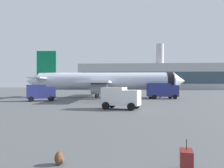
# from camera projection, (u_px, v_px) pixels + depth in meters

# --- Properties ---
(airplane_at_gate) EXTENTS (35.67, 32.11, 10.50)m
(airplane_at_gate) POSITION_uv_depth(u_px,v_px,m) (105.00, 81.00, 48.23)
(airplane_at_gate) COLOR silver
(airplane_at_gate) RESTS_ON ground
(service_truck) EXTENTS (5.28, 4.15, 2.90)m
(service_truck) POSITION_uv_depth(u_px,v_px,m) (41.00, 92.00, 38.17)
(service_truck) COLOR navy
(service_truck) RESTS_ON ground
(fuel_truck) EXTENTS (6.32, 3.54, 3.20)m
(fuel_truck) POSITION_uv_depth(u_px,v_px,m) (162.00, 90.00, 43.74)
(fuel_truck) COLOR navy
(fuel_truck) RESTS_ON ground
(cargo_van) EXTENTS (4.80, 3.40, 2.60)m
(cargo_van) POSITION_uv_depth(u_px,v_px,m) (121.00, 97.00, 25.56)
(cargo_van) COLOR white
(cargo_van) RESTS_ON ground
(safety_cone_near) EXTENTS (0.44, 0.44, 0.66)m
(safety_cone_near) POSITION_uv_depth(u_px,v_px,m) (103.00, 106.00, 25.98)
(safety_cone_near) COLOR #F2590C
(safety_cone_near) RESTS_ON ground
(safety_cone_mid) EXTENTS (0.44, 0.44, 0.71)m
(safety_cone_mid) POSITION_uv_depth(u_px,v_px,m) (150.00, 96.00, 47.39)
(safety_cone_mid) COLOR #F2590C
(safety_cone_mid) RESTS_ON ground
(rolling_suitcase) EXTENTS (0.51, 0.70, 1.10)m
(rolling_suitcase) POSITION_uv_depth(u_px,v_px,m) (186.00, 160.00, 7.23)
(rolling_suitcase) COLOR maroon
(rolling_suitcase) RESTS_ON ground
(traveller_backpack) EXTENTS (0.36, 0.40, 0.48)m
(traveller_backpack) POSITION_uv_depth(u_px,v_px,m) (59.00, 158.00, 7.89)
(traveller_backpack) COLOR brown
(traveller_backpack) RESTS_ON ground
(terminal_building) EXTENTS (87.81, 16.56, 26.68)m
(terminal_building) POSITION_uv_depth(u_px,v_px,m) (155.00, 77.00, 126.80)
(terminal_building) COLOR #B2B2B7
(terminal_building) RESTS_ON ground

